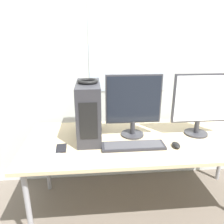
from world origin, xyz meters
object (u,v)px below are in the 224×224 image
pc_tower (89,111)px  cell_phone (61,148)px  monitor_main (133,103)px  mouse (176,145)px  keyboard (133,146)px  headphones (88,81)px  monitor_right_near (200,102)px

pc_tower → cell_phone: (-0.22, -0.18, -0.23)m
monitor_main → cell_phone: monitor_main is taller
pc_tower → mouse: bearing=-19.5°
pc_tower → keyboard: 0.45m
pc_tower → cell_phone: bearing=-139.4°
pc_tower → monitor_main: size_ratio=0.88×
monitor_main → mouse: (0.30, -0.24, -0.27)m
pc_tower → monitor_main: bearing=1.0°
monitor_main → mouse: monitor_main is taller
headphones → monitor_main: 0.42m
monitor_main → keyboard: size_ratio=1.08×
headphones → monitor_main: monitor_main is taller
mouse → keyboard: bearing=175.1°
keyboard → headphones: bearing=148.2°
monitor_right_near → keyboard: size_ratio=1.08×
pc_tower → mouse: 0.74m
keyboard → monitor_main: bearing=81.6°
keyboard → mouse: bearing=-4.9°
pc_tower → monitor_right_near: monitor_right_near is taller
headphones → keyboard: headphones is taller
headphones → monitor_right_near: size_ratio=0.30×
monitor_main → keyboard: 0.35m
keyboard → cell_phone: 0.55m
pc_tower → cell_phone: pc_tower is taller
cell_phone → monitor_main: bearing=13.9°
mouse → pc_tower: bearing=160.5°
headphones → monitor_main: (0.37, 0.01, -0.19)m
keyboard → mouse: 0.33m
monitor_main → mouse: size_ratio=5.33×
keyboard → pc_tower: bearing=148.3°
monitor_right_near → cell_phone: monitor_right_near is taller
keyboard → cell_phone: bearing=177.6°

